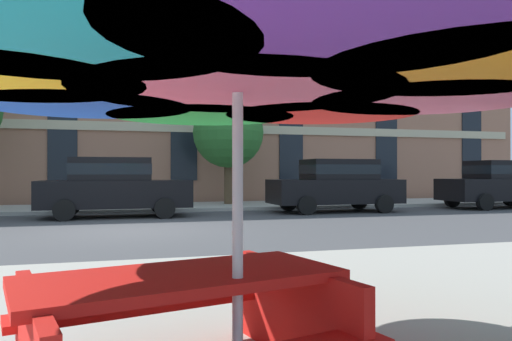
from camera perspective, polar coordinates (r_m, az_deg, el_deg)
name	(u,v)px	position (r m, az deg, el deg)	size (l,w,h in m)	color
ground_plane	(131,231)	(11.70, -14.31, -6.80)	(120.00, 120.00, 0.00)	#424244
sidewalk_far	(126,208)	(18.47, -14.82, -4.19)	(56.00, 3.60, 0.12)	#B2ADA3
apartment_building	(124,76)	(27.09, -15.07, 10.56)	(37.99, 12.08, 12.80)	#A87056
sedan_black	(114,185)	(15.33, -16.11, -1.67)	(4.40, 1.98, 1.78)	black
sedan_black_midblock	(336,184)	(16.91, 9.27, -1.54)	(4.40, 1.98, 1.78)	black
sedan_black_downstreet	(500,183)	(20.64, 26.38, -1.28)	(4.40, 1.98, 1.78)	black
street_tree_middle	(231,128)	(19.16, -2.86, 4.88)	(2.74, 2.73, 4.31)	brown
patio_umbrella	(238,43)	(2.79, -2.14, 14.50)	(3.87, 3.87, 2.39)	silver
picnic_table	(182,322)	(2.98, -8.55, -17.00)	(2.11, 1.90, 0.77)	red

